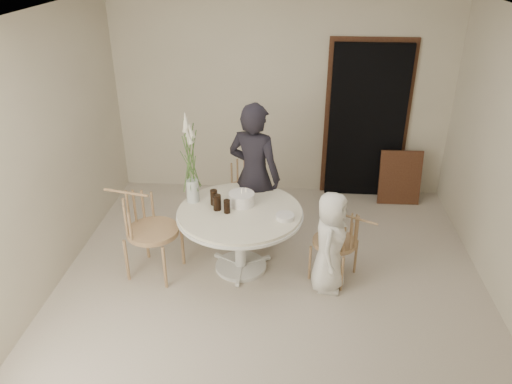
# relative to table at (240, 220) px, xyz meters

# --- Properties ---
(ground) EXTENTS (4.50, 4.50, 0.00)m
(ground) POSITION_rel_table_xyz_m (0.35, -0.25, -0.62)
(ground) COLOR beige
(ground) RESTS_ON ground
(room_shell) EXTENTS (4.50, 4.50, 4.50)m
(room_shell) POSITION_rel_table_xyz_m (0.35, -0.25, 1.00)
(room_shell) COLOR white
(room_shell) RESTS_ON ground
(doorway) EXTENTS (1.00, 0.10, 2.10)m
(doorway) POSITION_rel_table_xyz_m (1.50, 1.94, 0.43)
(doorway) COLOR black
(doorway) RESTS_ON ground
(door_trim) EXTENTS (1.12, 0.03, 2.22)m
(door_trim) POSITION_rel_table_xyz_m (1.50, 1.98, 0.49)
(door_trim) COLOR #55311D
(door_trim) RESTS_ON ground
(table) EXTENTS (1.33, 1.33, 0.73)m
(table) POSITION_rel_table_xyz_m (0.00, 0.00, 0.00)
(table) COLOR white
(table) RESTS_ON ground
(picture_frame) EXTENTS (0.56, 0.18, 0.74)m
(picture_frame) POSITION_rel_table_xyz_m (1.99, 1.70, -0.25)
(picture_frame) COLOR #55311D
(picture_frame) RESTS_ON ground
(chair_far) EXTENTS (0.55, 0.58, 0.86)m
(chair_far) POSITION_rel_table_xyz_m (-0.01, 1.08, -0.06)
(chair_far) COLOR tan
(chair_far) RESTS_ON ground
(chair_right) EXTENTS (0.59, 0.57, 0.80)m
(chair_right) POSITION_rel_table_xyz_m (1.10, -0.12, -0.10)
(chair_right) COLOR tan
(chair_right) RESTS_ON ground
(chair_left) EXTENTS (0.63, 0.60, 0.96)m
(chair_left) POSITION_rel_table_xyz_m (-1.04, -0.11, 0.00)
(chair_left) COLOR tan
(chair_left) RESTS_ON ground
(girl) EXTENTS (0.74, 0.62, 1.72)m
(girl) POSITION_rel_table_xyz_m (0.10, 0.57, 0.24)
(girl) COLOR black
(girl) RESTS_ON ground
(boy) EXTENTS (0.45, 0.60, 1.10)m
(boy) POSITION_rel_table_xyz_m (0.94, -0.26, -0.07)
(boy) COLOR white
(boy) RESTS_ON ground
(birthday_cake) EXTENTS (0.27, 0.27, 0.18)m
(birthday_cake) POSITION_rel_table_xyz_m (0.01, 0.13, 0.18)
(birthday_cake) COLOR white
(birthday_cake) RESTS_ON table
(cola_tumbler_a) EXTENTS (0.09, 0.09, 0.17)m
(cola_tumbler_a) POSITION_rel_table_xyz_m (-0.23, -0.01, 0.20)
(cola_tumbler_a) COLOR black
(cola_tumbler_a) RESTS_ON table
(cola_tumbler_b) EXTENTS (0.07, 0.07, 0.15)m
(cola_tumbler_b) POSITION_rel_table_xyz_m (-0.13, -0.06, 0.19)
(cola_tumbler_b) COLOR black
(cola_tumbler_b) RESTS_ON table
(cola_tumbler_c) EXTENTS (0.08, 0.08, 0.17)m
(cola_tumbler_c) POSITION_rel_table_xyz_m (-0.29, 0.11, 0.20)
(cola_tumbler_c) COLOR black
(cola_tumbler_c) RESTS_ON table
(cola_tumbler_d) EXTENTS (0.08, 0.08, 0.16)m
(cola_tumbler_d) POSITION_rel_table_xyz_m (-0.24, -0.01, 0.19)
(cola_tumbler_d) COLOR black
(cola_tumbler_d) RESTS_ON table
(plate_stack) EXTENTS (0.20, 0.20, 0.05)m
(plate_stack) POSITION_rel_table_xyz_m (0.47, -0.14, 0.14)
(plate_stack) COLOR white
(plate_stack) RESTS_ON table
(flower_vase) EXTENTS (0.14, 0.14, 1.00)m
(flower_vase) POSITION_rel_table_xyz_m (-0.52, 0.16, 0.56)
(flower_vase) COLOR silver
(flower_vase) RESTS_ON table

